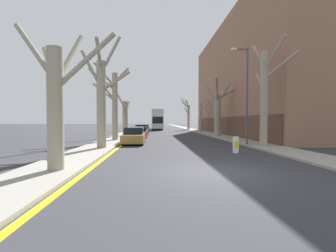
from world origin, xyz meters
The scene contains 20 objects.
ground_plane centered at (0.00, 0.00, 0.00)m, with size 300.00×300.00×0.00m, color #333338.
sidewalk_left centered at (-6.21, 50.00, 0.06)m, with size 2.52×120.00×0.12m, color gray.
sidewalk_right centered at (6.21, 50.00, 0.06)m, with size 2.52×120.00×0.12m, color gray.
building_facade_right centered at (12.46, 23.33, 7.86)m, with size 10.08×32.08×15.75m.
kerb_line_stripe centered at (-4.77, 50.00, 0.00)m, with size 0.24×120.00×0.01m, color yellow.
street_tree_left_0 centered at (-5.91, 0.55, 2.94)m, with size 4.50×2.78×6.21m.
street_tree_left_1 centered at (-5.74, 7.39, 3.61)m, with size 3.29×3.63×8.21m.
street_tree_left_2 centered at (-6.09, 13.93, 3.79)m, with size 3.49×3.01×7.26m.
street_tree_left_3 centered at (-5.91, 20.97, 2.65)m, with size 1.98×4.43×6.61m.
street_tree_right_0 centered at (6.00, 7.60, 3.92)m, with size 2.16×4.91×7.77m.
street_tree_right_1 centered at (5.81, 18.82, 3.28)m, with size 4.58×3.26×7.07m.
street_tree_right_2 centered at (6.00, 29.64, 2.97)m, with size 1.71×3.84×6.68m.
street_tree_right_3 centered at (5.58, 41.71, 3.38)m, with size 2.03×3.02×7.26m.
double_decker_bus centered at (-1.32, 43.23, 2.51)m, with size 2.44×11.95×4.43m.
parked_car_0 centered at (-3.85, 11.29, 0.67)m, with size 1.79×4.49×1.40m.
parked_car_1 centered at (-3.85, 18.00, 0.62)m, with size 1.82×4.43×1.30m.
parked_car_2 centered at (-3.85, 23.58, 0.68)m, with size 1.84×4.44×1.44m.
parked_car_3 centered at (-3.85, 30.40, 0.65)m, with size 1.89×4.37×1.37m.
lamp_post centered at (5.22, 9.11, 4.38)m, with size 1.40×0.20×7.84m.
traffic_bollard centered at (2.94, 5.13, 0.50)m, with size 0.37×0.38×1.01m.
Camera 1 is at (-2.14, -8.44, 1.98)m, focal length 24.00 mm.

